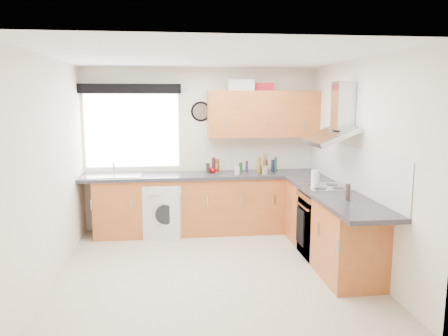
{
  "coord_description": "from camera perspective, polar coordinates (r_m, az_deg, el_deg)",
  "views": [
    {
      "loc": [
        -0.45,
        -4.98,
        2.05
      ],
      "look_at": [
        0.25,
        0.85,
        1.1
      ],
      "focal_mm": 35.0,
      "sensor_mm": 36.0,
      "label": 1
    }
  ],
  "objects": [
    {
      "name": "storage_box",
      "position": [
        6.85,
        5.34,
        10.5
      ],
      "size": [
        0.3,
        0.26,
        0.12
      ],
      "primitive_type": "cube",
      "rotation": [
        0.0,
        0.0,
        -0.19
      ],
      "color": "red",
      "rests_on": "upper_cabinets"
    },
    {
      "name": "worktop_right",
      "position": [
        5.47,
        14.23,
        -3.39
      ],
      "size": [
        0.62,
        2.42,
        0.05
      ],
      "primitive_type": "cube",
      "color": "#26252C",
      "rests_on": "base_cab_right"
    },
    {
      "name": "wall_front",
      "position": [
        3.31,
        1.16,
        -4.82
      ],
      "size": [
        3.6,
        0.02,
        2.5
      ],
      "primitive_type": "cube",
      "color": "silver",
      "rests_on": "ground_plane"
    },
    {
      "name": "wall_left",
      "position": [
        5.22,
        -21.76,
        -0.28
      ],
      "size": [
        0.02,
        3.6,
        2.5
      ],
      "primitive_type": "cube",
      "color": "silver",
      "rests_on": "ground_plane"
    },
    {
      "name": "oven",
      "position": [
        5.85,
        13.0,
        -7.16
      ],
      "size": [
        0.56,
        0.58,
        0.85
      ],
      "primitive_type": "cube",
      "color": "black",
      "rests_on": "ground_plane"
    },
    {
      "name": "ceiling",
      "position": [
        5.02,
        -1.74,
        14.34
      ],
      "size": [
        3.6,
        3.6,
        0.02
      ],
      "primitive_type": "cube",
      "color": "white",
      "rests_on": "wall_back"
    },
    {
      "name": "jar_11",
      "position": [
        6.67,
        -1.36,
        0.39
      ],
      "size": [
        0.05,
        0.05,
        0.24
      ],
      "primitive_type": "cylinder",
      "color": "#331214",
      "rests_on": "worktop_back"
    },
    {
      "name": "jar_7",
      "position": [
        6.78,
        -0.87,
        0.35
      ],
      "size": [
        0.06,
        0.06,
        0.19
      ],
      "primitive_type": "cylinder",
      "color": "brown",
      "rests_on": "worktop_back"
    },
    {
      "name": "base_cab_back",
      "position": [
        6.69,
        -3.66,
        -4.83
      ],
      "size": [
        3.0,
        0.58,
        0.86
      ],
      "primitive_type": "cube",
      "color": "#9C4E21",
      "rests_on": "ground_plane"
    },
    {
      "name": "casserole",
      "position": [
        6.78,
        2.23,
        10.73
      ],
      "size": [
        0.42,
        0.32,
        0.17
      ],
      "primitive_type": "cube",
      "rotation": [
        0.0,
        0.0,
        -0.1
      ],
      "color": "silver",
      "rests_on": "upper_cabinets"
    },
    {
      "name": "base_cab_corner",
      "position": [
        6.95,
        9.66,
        -4.41
      ],
      "size": [
        0.6,
        0.6,
        0.86
      ],
      "primitive_type": "cube",
      "color": "#9C4E21",
      "rests_on": "ground_plane"
    },
    {
      "name": "worktop_back",
      "position": [
        6.6,
        -2.83,
        -0.99
      ],
      "size": [
        3.6,
        0.62,
        0.05
      ],
      "primitive_type": "cube",
      "color": "#26252C",
      "rests_on": "base_cab_back"
    },
    {
      "name": "jar_4",
      "position": [
        6.74,
        2.2,
        0.09
      ],
      "size": [
        0.05,
        0.05,
        0.15
      ],
      "primitive_type": "cylinder",
      "color": "#174218",
      "rests_on": "worktop_back"
    },
    {
      "name": "jar_1",
      "position": [
        6.51,
        1.76,
        -0.39
      ],
      "size": [
        0.07,
        0.07,
        0.11
      ],
      "primitive_type": "cylinder",
      "color": "#B4A99A",
      "rests_on": "worktop_back"
    },
    {
      "name": "jar_6",
      "position": [
        6.75,
        6.77,
        0.44
      ],
      "size": [
        0.04,
        0.04,
        0.24
      ],
      "primitive_type": "cylinder",
      "color": "#18441A",
      "rests_on": "worktop_back"
    },
    {
      "name": "tomato_cluster",
      "position": [
        6.73,
        -1.52,
        -0.24
      ],
      "size": [
        0.19,
        0.19,
        0.07
      ],
      "primitive_type": null,
      "rotation": [
        0.0,
        0.0,
        0.18
      ],
      "color": "#B1010D",
      "rests_on": "worktop_back"
    },
    {
      "name": "extractor_hood",
      "position": [
        5.67,
        14.45,
        6.07
      ],
      "size": [
        0.52,
        0.78,
        0.66
      ],
      "primitive_type": null,
      "color": "#AEB6BE",
      "rests_on": "wall_right"
    },
    {
      "name": "utensil_pot",
      "position": [
        6.56,
        5.36,
        -0.28
      ],
      "size": [
        0.11,
        0.11,
        0.13
      ],
      "primitive_type": "cylinder",
      "rotation": [
        0.0,
        0.0,
        -0.26
      ],
      "color": "gray",
      "rests_on": "worktop_back"
    },
    {
      "name": "sink",
      "position": [
        6.63,
        -14.38,
        -0.65
      ],
      "size": [
        0.84,
        0.46,
        0.1
      ],
      "primitive_type": null,
      "color": "#AEB6BE",
      "rests_on": "worktop_back"
    },
    {
      "name": "wall_right",
      "position": [
        5.52,
        17.29,
        0.44
      ],
      "size": [
        0.02,
        3.6,
        2.5
      ],
      "primitive_type": "cube",
      "color": "silver",
      "rests_on": "ground_plane"
    },
    {
      "name": "jar_0",
      "position": [
        6.69,
        4.72,
        -0.19
      ],
      "size": [
        0.07,
        0.07,
        0.11
      ],
      "primitive_type": "cylinder",
      "color": "brown",
      "rests_on": "worktop_back"
    },
    {
      "name": "wall_back",
      "position": [
        6.84,
        -3.03,
        2.47
      ],
      "size": [
        3.6,
        0.02,
        2.5
      ],
      "primitive_type": "cube",
      "color": "silver",
      "rests_on": "ground_plane"
    },
    {
      "name": "jar_8",
      "position": [
        6.87,
        5.42,
        0.35
      ],
      "size": [
        0.07,
        0.07,
        0.18
      ],
      "primitive_type": "cylinder",
      "color": "#371513",
      "rests_on": "worktop_back"
    },
    {
      "name": "window",
      "position": [
        6.81,
        -11.92,
        4.79
      ],
      "size": [
        1.4,
        0.02,
        1.1
      ],
      "primitive_type": "cube",
      "color": "silver",
      "rests_on": "wall_back"
    },
    {
      "name": "jar_3",
      "position": [
        6.57,
        4.57,
        0.32
      ],
      "size": [
        0.06,
        0.06,
        0.26
      ],
      "primitive_type": "cylinder",
      "color": "brown",
      "rests_on": "worktop_back"
    },
    {
      "name": "jar_5",
      "position": [
        6.64,
        -2.14,
        -0.02
      ],
      "size": [
        0.06,
        0.06,
        0.15
      ],
      "primitive_type": "cylinder",
      "color": "black",
      "rests_on": "worktop_back"
    },
    {
      "name": "jar_2",
      "position": [
        6.72,
        -1.03,
        0.04
      ],
      "size": [
        0.04,
        0.04,
        0.14
      ],
      "primitive_type": "cylinder",
      "color": "olive",
      "rests_on": "worktop_back"
    },
    {
      "name": "splashback",
      "position": [
        5.8,
        15.96,
        0.21
      ],
      "size": [
        0.01,
        3.0,
        0.54
      ],
      "primitive_type": "cube",
      "color": "white",
      "rests_on": "wall_right"
    },
    {
      "name": "washing_machine",
      "position": [
        6.59,
        -7.65,
        -5.43
      ],
      "size": [
        0.65,
        0.64,
        0.79
      ],
      "primitive_type": "cube",
      "rotation": [
        0.0,
        0.0,
        -0.25
      ],
      "color": "silver",
      "rests_on": "ground_plane"
    },
    {
      "name": "hob_plate",
      "position": [
        5.74,
        13.17,
        -2.44
      ],
      "size": [
        0.52,
        0.52,
        0.01
      ],
      "primitive_type": "cube",
      "color": "#AEB6BE",
      "rests_on": "worktop_right"
    },
    {
      "name": "kitchen_roll",
      "position": [
        5.65,
        11.84,
        -1.43
      ],
      "size": [
        0.12,
        0.12,
        0.23
      ],
      "primitive_type": "cylinder",
      "rotation": [
        0.0,
        0.0,
        0.13
      ],
      "color": "silver",
      "rests_on": "worktop_right"
    },
    {
      "name": "wall_clock",
      "position": [
        6.77,
        -3.03,
        7.38
      ],
      "size": [
        0.31,
        0.04,
        0.31
      ],
      "primitive_type": "cylinder",
      "rotation": [
        1.57,
        0.0,
        0.0
      ],
      "color": "black",
      "rests_on": "wall_back"
    },
    {
      "name": "base_cab_right",
      "position": [
        5.72,
        13.6,
        -7.52
      ],
      "size": [
        0.58,
        2.1,
        0.86
      ],
      "primitive_type": "cube",
      "color": "#9C4E21",
      "rests_on": "ground_plane"
    },
    {
      "name": "bottle_0",
      "position": [
        5.07,
        15.86,
        -3.06
      ],
      "size": [
        0.06,
        0.06,
        0.19
      ],
      "primitive_type": "cylinder",
      "color": "#3F2F23",
      "rests_on": "worktop_right"
    },
    {
      "name": "window_blind",
      "position": [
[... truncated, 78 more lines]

